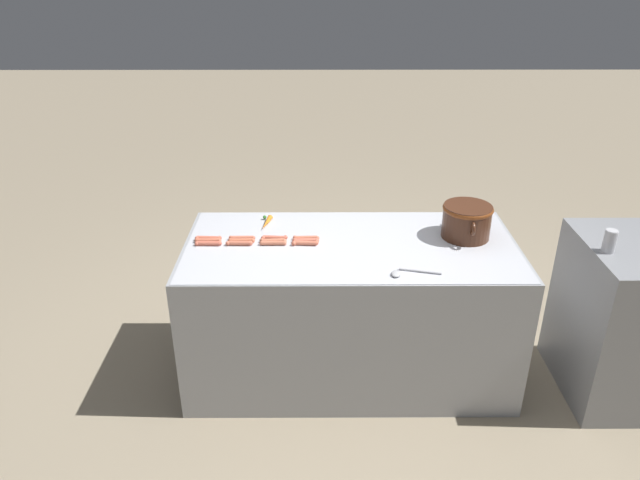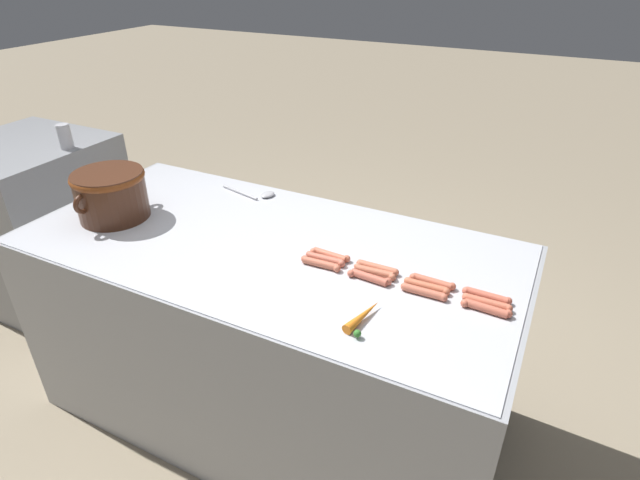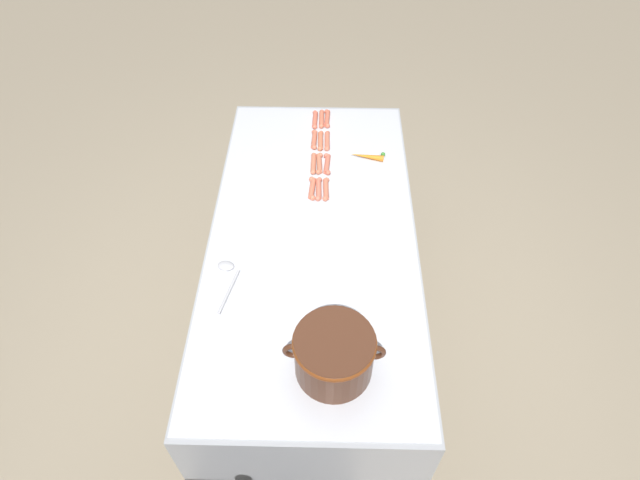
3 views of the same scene
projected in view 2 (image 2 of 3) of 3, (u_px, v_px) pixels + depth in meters
ground_plane at (276, 405)px, 2.34m from camera, size 20.00×20.00×0.00m
griddle_counter at (272, 333)px, 2.13m from camera, size 0.92×1.90×0.87m
back_cabinet at (42, 223)px, 2.89m from camera, size 0.73×0.74×0.95m
hot_dog_0 at (486, 308)px, 1.54m from camera, size 0.03×0.15×0.03m
hot_dog_1 at (424, 292)px, 1.62m from camera, size 0.03×0.15×0.03m
hot_dog_2 at (369, 277)px, 1.69m from camera, size 0.04×0.15×0.03m
hot_dog_3 at (321, 264)px, 1.76m from camera, size 0.03×0.15×0.03m
hot_dog_4 at (487, 303)px, 1.57m from camera, size 0.03×0.15×0.03m
hot_dog_5 at (427, 286)px, 1.65m from camera, size 0.03×0.15×0.03m
hot_dog_6 at (375, 272)px, 1.72m from camera, size 0.03×0.15×0.03m
hot_dog_7 at (325, 259)px, 1.79m from camera, size 0.03×0.15×0.03m
hot_dog_8 at (487, 296)px, 1.60m from camera, size 0.03×0.15×0.03m
hot_dog_9 at (432, 282)px, 1.67m from camera, size 0.03×0.15×0.03m
hot_dog_10 at (377, 268)px, 1.74m from camera, size 0.03×0.15×0.03m
hot_dog_11 at (330, 255)px, 1.81m from camera, size 0.03×0.15×0.03m
bean_pot at (111, 192)px, 2.05m from camera, size 0.36×0.29×0.20m
serving_spoon at (258, 194)px, 2.28m from camera, size 0.10×0.27×0.02m
carrot at (363, 316)px, 1.51m from camera, size 0.18×0.07×0.03m
soda_can at (65, 137)px, 2.56m from camera, size 0.07×0.07×0.12m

